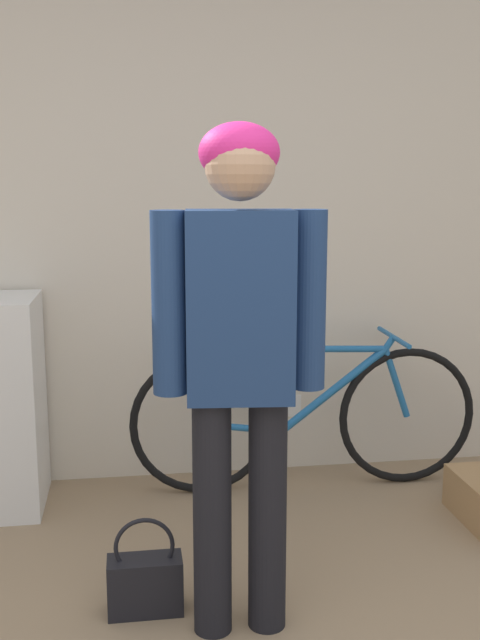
# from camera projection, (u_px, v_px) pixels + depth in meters

# --- Properties ---
(wall_back) EXTENTS (8.00, 0.07, 2.60)m
(wall_back) POSITION_uv_depth(u_px,v_px,m) (190.00, 231.00, 3.83)
(wall_back) COLOR beige
(wall_back) RESTS_ON ground_plane
(person) EXTENTS (0.57, 0.25, 1.73)m
(person) POSITION_uv_depth(u_px,v_px,m) (240.00, 334.00, 2.45)
(person) COLOR black
(person) RESTS_ON ground_plane
(bicycle) EXTENTS (1.78, 0.46, 0.79)m
(bicycle) POSITION_uv_depth(u_px,v_px,m) (306.00, 415.00, 3.78)
(bicycle) COLOR black
(bicycle) RESTS_ON ground_plane
(handbag) EXTENTS (0.27, 0.13, 0.36)m
(handbag) POSITION_uv_depth(u_px,v_px,m) (145.00, 581.00, 2.71)
(handbag) COLOR black
(handbag) RESTS_ON ground_plane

